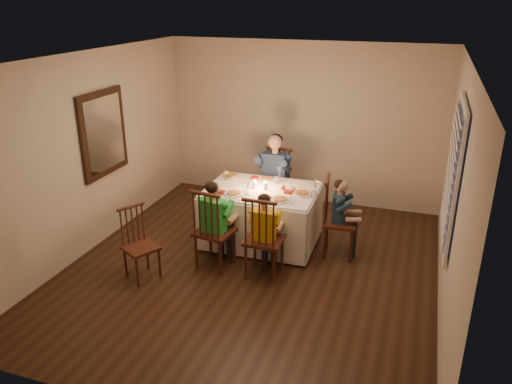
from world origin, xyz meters
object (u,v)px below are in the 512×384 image
(adult, at_px, (274,217))
(chair_near_left, at_px, (216,265))
(chair_end, at_px, (338,254))
(child_green, at_px, (216,265))
(dining_table, at_px, (261,205))
(serving_bowl, at_px, (232,177))
(child_teal, at_px, (338,254))
(chair_adult, at_px, (274,217))
(child_yellow, at_px, (264,274))
(chair_extra, at_px, (144,277))
(chair_near_right, at_px, (264,274))

(adult, bearing_deg, chair_near_left, -95.62)
(chair_end, xyz_separation_m, child_green, (-1.43, -0.80, 0.00))
(dining_table, bearing_deg, adult, 93.73)
(child_green, bearing_deg, serving_bowl, -72.29)
(child_teal, bearing_deg, chair_adult, 46.80)
(dining_table, height_order, serving_bowl, serving_bowl)
(child_yellow, bearing_deg, chair_end, -133.56)
(child_green, distance_m, child_yellow, 0.66)
(child_green, height_order, serving_bowl, serving_bowl)
(serving_bowl, bearing_deg, chair_extra, -108.93)
(chair_near_right, bearing_deg, adult, -76.91)
(chair_near_right, relative_size, child_green, 0.93)
(child_green, distance_m, child_teal, 1.64)
(chair_near_left, height_order, chair_end, same)
(chair_near_left, height_order, child_teal, chair_near_left)
(chair_end, relative_size, adult, 0.81)
(chair_near_left, xyz_separation_m, child_green, (0.00, 0.00, 0.00))
(chair_near_left, xyz_separation_m, child_teal, (1.43, 0.80, 0.00))
(chair_extra, relative_size, child_green, 0.78)
(chair_near_right, xyz_separation_m, chair_end, (0.77, 0.81, 0.00))
(dining_table, height_order, child_teal, dining_table)
(chair_extra, relative_size, child_yellow, 0.84)
(chair_end, xyz_separation_m, chair_extra, (-2.16, -1.36, 0.00))
(child_green, bearing_deg, chair_near_left, -0.00)
(dining_table, relative_size, chair_near_right, 1.43)
(chair_near_right, bearing_deg, child_green, -0.53)
(chair_adult, bearing_deg, child_green, -95.62)
(child_teal, bearing_deg, adult, 46.80)
(child_green, distance_m, serving_bowl, 1.35)
(dining_table, relative_size, chair_end, 1.43)
(chair_adult, bearing_deg, chair_extra, -110.66)
(chair_adult, xyz_separation_m, child_teal, (1.16, -0.87, 0.00))
(chair_near_right, distance_m, child_green, 0.66)
(child_teal, distance_m, serving_bowl, 1.82)
(chair_near_right, height_order, chair_end, same)
(child_teal, height_order, serving_bowl, serving_bowl)
(child_yellow, bearing_deg, dining_table, -69.15)
(adult, relative_size, child_green, 1.14)
(chair_near_left, xyz_separation_m, chair_extra, (-0.73, -0.55, 0.00))
(chair_adult, distance_m, chair_end, 1.45)
(dining_table, relative_size, adult, 1.16)
(chair_near_left, bearing_deg, child_yellow, -172.28)
(child_teal, bearing_deg, dining_table, 82.76)
(chair_near_left, xyz_separation_m, chair_end, (1.43, 0.80, 0.00))
(child_teal, bearing_deg, child_green, 113.01)
(chair_near_right, bearing_deg, chair_near_left, -0.53)
(chair_near_right, bearing_deg, child_teal, -133.56)
(chair_near_left, height_order, serving_bowl, serving_bowl)
(chair_extra, xyz_separation_m, child_yellow, (1.39, 0.54, 0.00))
(chair_near_left, xyz_separation_m, child_yellow, (0.66, -0.01, 0.00))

